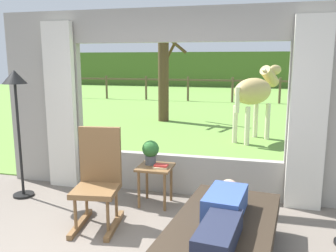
{
  "coord_description": "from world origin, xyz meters",
  "views": [
    {
      "loc": [
        1.07,
        -2.43,
        1.87
      ],
      "look_at": [
        0.0,
        1.8,
        1.05
      ],
      "focal_mm": 37.74,
      "sensor_mm": 36.0,
      "label": 1
    }
  ],
  "objects_px": {
    "reclining_person": "(223,212)",
    "pasture_tree": "(164,71)",
    "rocking_chair": "(98,178)",
    "book_stack": "(161,166)",
    "potted_plant": "(151,151)",
    "horse": "(255,92)",
    "floor_lamp_left": "(16,96)",
    "side_table": "(155,173)",
    "recliner_sofa": "(223,240)"
  },
  "relations": [
    {
      "from": "reclining_person",
      "to": "pasture_tree",
      "type": "height_order",
      "value": "pasture_tree"
    },
    {
      "from": "recliner_sofa",
      "to": "pasture_tree",
      "type": "distance_m",
      "value": 7.83
    },
    {
      "from": "side_table",
      "to": "book_stack",
      "type": "bearing_deg",
      "value": -31.56
    },
    {
      "from": "rocking_chair",
      "to": "floor_lamp_left",
      "type": "height_order",
      "value": "floor_lamp_left"
    },
    {
      "from": "rocking_chair",
      "to": "floor_lamp_left",
      "type": "relative_size",
      "value": 0.64
    },
    {
      "from": "horse",
      "to": "pasture_tree",
      "type": "distance_m",
      "value": 3.44
    },
    {
      "from": "reclining_person",
      "to": "rocking_chair",
      "type": "xyz_separation_m",
      "value": [
        -1.46,
        0.51,
        0.02
      ]
    },
    {
      "from": "potted_plant",
      "to": "horse",
      "type": "height_order",
      "value": "horse"
    },
    {
      "from": "side_table",
      "to": "rocking_chair",
      "type": "bearing_deg",
      "value": -124.82
    },
    {
      "from": "side_table",
      "to": "potted_plant",
      "type": "xyz_separation_m",
      "value": [
        -0.08,
        0.06,
        0.28
      ]
    },
    {
      "from": "floor_lamp_left",
      "to": "pasture_tree",
      "type": "relative_size",
      "value": 0.57
    },
    {
      "from": "potted_plant",
      "to": "horse",
      "type": "xyz_separation_m",
      "value": [
        1.26,
        4.01,
        0.45
      ]
    },
    {
      "from": "pasture_tree",
      "to": "potted_plant",
      "type": "bearing_deg",
      "value": -76.65
    },
    {
      "from": "recliner_sofa",
      "to": "reclining_person",
      "type": "bearing_deg",
      "value": -83.55
    },
    {
      "from": "rocking_chair",
      "to": "floor_lamp_left",
      "type": "bearing_deg",
      "value": 151.97
    },
    {
      "from": "reclining_person",
      "to": "book_stack",
      "type": "distance_m",
      "value": 1.45
    },
    {
      "from": "potted_plant",
      "to": "pasture_tree",
      "type": "relative_size",
      "value": 0.1
    },
    {
      "from": "rocking_chair",
      "to": "pasture_tree",
      "type": "bearing_deg",
      "value": 90.72
    },
    {
      "from": "recliner_sofa",
      "to": "side_table",
      "type": "distance_m",
      "value": 1.53
    },
    {
      "from": "horse",
      "to": "rocking_chair",
      "type": "bearing_deg",
      "value": -77.39
    },
    {
      "from": "floor_lamp_left",
      "to": "pasture_tree",
      "type": "xyz_separation_m",
      "value": [
        0.34,
        6.32,
        0.14
      ]
    },
    {
      "from": "side_table",
      "to": "floor_lamp_left",
      "type": "relative_size",
      "value": 0.3
    },
    {
      "from": "pasture_tree",
      "to": "recliner_sofa",
      "type": "bearing_deg",
      "value": -70.99
    },
    {
      "from": "recliner_sofa",
      "to": "rocking_chair",
      "type": "xyz_separation_m",
      "value": [
        -1.46,
        0.46,
        0.33
      ]
    },
    {
      "from": "potted_plant",
      "to": "book_stack",
      "type": "distance_m",
      "value": 0.26
    },
    {
      "from": "floor_lamp_left",
      "to": "potted_plant",
      "type": "bearing_deg",
      "value": 7.5
    },
    {
      "from": "floor_lamp_left",
      "to": "reclining_person",
      "type": "bearing_deg",
      "value": -19.65
    },
    {
      "from": "reclining_person",
      "to": "rocking_chair",
      "type": "distance_m",
      "value": 1.55
    },
    {
      "from": "potted_plant",
      "to": "horse",
      "type": "bearing_deg",
      "value": 72.52
    },
    {
      "from": "reclining_person",
      "to": "floor_lamp_left",
      "type": "xyz_separation_m",
      "value": [
        -2.86,
        1.02,
        0.88
      ]
    },
    {
      "from": "rocking_chair",
      "to": "book_stack",
      "type": "xyz_separation_m",
      "value": [
        0.56,
        0.63,
        -0.0
      ]
    },
    {
      "from": "book_stack",
      "to": "side_table",
      "type": "bearing_deg",
      "value": 148.44
    },
    {
      "from": "recliner_sofa",
      "to": "pasture_tree",
      "type": "relative_size",
      "value": 0.58
    },
    {
      "from": "pasture_tree",
      "to": "side_table",
      "type": "bearing_deg",
      "value": -76.07
    },
    {
      "from": "side_table",
      "to": "horse",
      "type": "relative_size",
      "value": 0.3
    },
    {
      "from": "recliner_sofa",
      "to": "rocking_chair",
      "type": "bearing_deg",
      "value": 168.9
    },
    {
      "from": "book_stack",
      "to": "floor_lamp_left",
      "type": "bearing_deg",
      "value": -176.44
    },
    {
      "from": "floor_lamp_left",
      "to": "horse",
      "type": "relative_size",
      "value": 1.01
    },
    {
      "from": "reclining_person",
      "to": "pasture_tree",
      "type": "bearing_deg",
      "value": 115.34
    },
    {
      "from": "recliner_sofa",
      "to": "rocking_chair",
      "type": "distance_m",
      "value": 1.57
    },
    {
      "from": "side_table",
      "to": "floor_lamp_left",
      "type": "height_order",
      "value": "floor_lamp_left"
    },
    {
      "from": "book_stack",
      "to": "potted_plant",
      "type": "bearing_deg",
      "value": 145.82
    },
    {
      "from": "reclining_person",
      "to": "book_stack",
      "type": "xyz_separation_m",
      "value": [
        -0.9,
        1.14,
        0.02
      ]
    },
    {
      "from": "book_stack",
      "to": "horse",
      "type": "distance_m",
      "value": 4.31
    },
    {
      "from": "recliner_sofa",
      "to": "potted_plant",
      "type": "xyz_separation_m",
      "value": [
        -1.07,
        1.21,
        0.48
      ]
    },
    {
      "from": "rocking_chair",
      "to": "recliner_sofa",
      "type": "bearing_deg",
      "value": -25.56
    },
    {
      "from": "rocking_chair",
      "to": "book_stack",
      "type": "distance_m",
      "value": 0.84
    },
    {
      "from": "floor_lamp_left",
      "to": "horse",
      "type": "bearing_deg",
      "value": 54.29
    },
    {
      "from": "rocking_chair",
      "to": "pasture_tree",
      "type": "xyz_separation_m",
      "value": [
        -1.05,
        6.83,
        1.0
      ]
    },
    {
      "from": "recliner_sofa",
      "to": "horse",
      "type": "distance_m",
      "value": 5.31
    }
  ]
}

